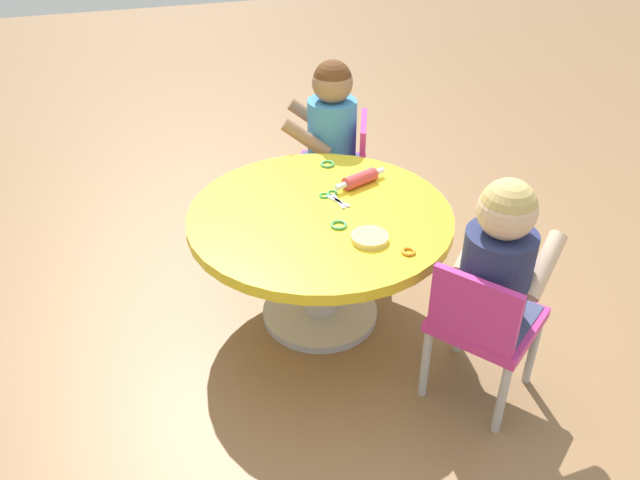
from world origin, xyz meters
TOP-DOWN VIEW (x-y plane):
  - ground_plane at (0.00, 0.00)m, footprint 10.00×10.00m
  - craft_table at (0.00, 0.00)m, footprint 0.93×0.93m
  - child_chair_left at (-0.53, -0.36)m, footprint 0.42×0.42m
  - seated_child_left at (-0.51, -0.40)m, footprint 0.42×0.44m
  - child_chair_right at (0.59, -0.27)m, footprint 0.39×0.39m
  - seated_child_right at (0.60, -0.23)m, footprint 0.38×0.42m
  - rolling_pin at (0.15, -0.20)m, footprint 0.10×0.22m
  - craft_scissors at (0.08, -0.07)m, footprint 0.14×0.09m
  - playdough_blob_0 at (-0.21, -0.10)m, footprint 0.12×0.12m
  - cookie_cutter_0 at (-0.10, -0.04)m, footprint 0.06×0.06m
  - cookie_cutter_1 at (0.34, -0.13)m, footprint 0.06×0.06m
  - cookie_cutter_2 at (-0.32, -0.20)m, footprint 0.05×0.05m

SIDE VIEW (x-z plane):
  - ground_plane at x=0.00m, z-range 0.00..0.00m
  - child_chair_left at x=-0.53m, z-range 0.04..0.57m
  - child_chair_right at x=0.59m, z-range 0.04..0.57m
  - craft_table at x=0.00m, z-range 0.13..0.59m
  - craft_scissors at x=0.08m, z-range 0.46..0.47m
  - cookie_cutter_0 at x=-0.10m, z-range 0.46..0.47m
  - cookie_cutter_1 at x=0.34m, z-range 0.46..0.47m
  - cookie_cutter_2 at x=-0.32m, z-range 0.46..0.47m
  - playdough_blob_0 at x=-0.21m, z-range 0.46..0.48m
  - rolling_pin at x=0.15m, z-range 0.46..0.51m
  - seated_child_left at x=-0.51m, z-range 0.28..0.79m
  - seated_child_right at x=0.60m, z-range 0.28..0.79m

